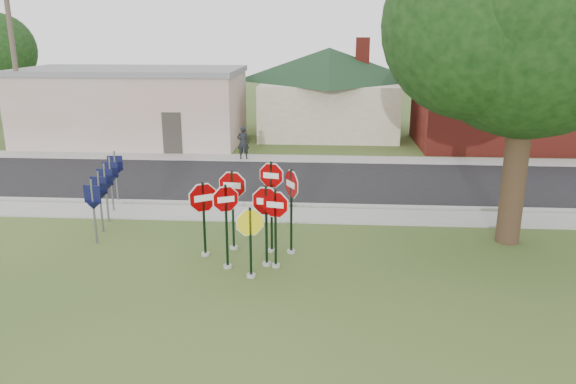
# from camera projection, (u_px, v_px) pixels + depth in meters

# --- Properties ---
(ground) EXTENTS (120.00, 120.00, 0.00)m
(ground) POSITION_uv_depth(u_px,v_px,m) (249.00, 284.00, 14.36)
(ground) COLOR #314A1C
(ground) RESTS_ON ground
(sidewalk_near) EXTENTS (60.00, 1.60, 0.06)m
(sidewalk_near) POSITION_uv_depth(u_px,v_px,m) (270.00, 214.00, 19.62)
(sidewalk_near) COLOR gray
(sidewalk_near) RESTS_ON ground
(road) EXTENTS (60.00, 7.00, 0.04)m
(road) POSITION_uv_depth(u_px,v_px,m) (281.00, 181.00, 23.93)
(road) COLOR black
(road) RESTS_ON ground
(sidewalk_far) EXTENTS (60.00, 1.60, 0.06)m
(sidewalk_far) POSITION_uv_depth(u_px,v_px,m) (288.00, 159.00, 28.05)
(sidewalk_far) COLOR gray
(sidewalk_far) RESTS_ON ground
(curb) EXTENTS (60.00, 0.20, 0.14)m
(curb) POSITION_uv_depth(u_px,v_px,m) (273.00, 205.00, 20.56)
(curb) COLOR gray
(curb) RESTS_ON ground
(stop_sign_center) EXTENTS (1.07, 0.24, 2.39)m
(stop_sign_center) POSITION_uv_depth(u_px,v_px,m) (266.00, 215.00, 15.07)
(stop_sign_center) COLOR gray
(stop_sign_center) RESTS_ON ground
(stop_sign_yellow) EXTENTS (0.95, 0.36, 2.01)m
(stop_sign_yellow) POSITION_uv_depth(u_px,v_px,m) (250.00, 235.00, 14.41)
(stop_sign_yellow) COLOR gray
(stop_sign_yellow) RESTS_ON ground
(stop_sign_left) EXTENTS (0.90, 0.44, 2.45)m
(stop_sign_left) POSITION_uv_depth(u_px,v_px,m) (226.00, 216.00, 14.90)
(stop_sign_left) COLOR gray
(stop_sign_left) RESTS_ON ground
(stop_sign_right) EXTENTS (0.99, 0.24, 2.29)m
(stop_sign_right) POSITION_uv_depth(u_px,v_px,m) (276.00, 219.00, 14.99)
(stop_sign_right) COLOR gray
(stop_sign_right) RESTS_ON ground
(stop_sign_back_right) EXTENTS (0.97, 0.26, 2.80)m
(stop_sign_back_right) POSITION_uv_depth(u_px,v_px,m) (271.00, 195.00, 15.93)
(stop_sign_back_right) COLOR gray
(stop_sign_back_right) RESTS_ON ground
(stop_sign_back_left) EXTENTS (1.10, 0.24, 2.51)m
(stop_sign_back_left) POSITION_uv_depth(u_px,v_px,m) (233.00, 199.00, 16.20)
(stop_sign_back_left) COLOR gray
(stop_sign_back_left) RESTS_ON ground
(stop_sign_far_right) EXTENTS (0.56, 0.97, 2.63)m
(stop_sign_far_right) POSITION_uv_depth(u_px,v_px,m) (291.00, 199.00, 15.88)
(stop_sign_far_right) COLOR gray
(stop_sign_far_right) RESTS_ON ground
(stop_sign_far_left) EXTENTS (0.98, 0.64, 2.31)m
(stop_sign_far_left) POSITION_uv_depth(u_px,v_px,m) (204.00, 209.00, 15.76)
(stop_sign_far_left) COLOR gray
(stop_sign_far_left) RESTS_ON ground
(route_sign_row) EXTENTS (1.43, 4.63, 2.00)m
(route_sign_row) POSITION_uv_depth(u_px,v_px,m) (106.00, 186.00, 18.68)
(route_sign_row) COLOR #59595E
(route_sign_row) RESTS_ON ground
(building_stucco) EXTENTS (12.20, 6.20, 4.20)m
(building_stucco) POSITION_uv_depth(u_px,v_px,m) (133.00, 105.00, 31.59)
(building_stucco) COLOR beige
(building_stucco) RESTS_ON ground
(building_house) EXTENTS (11.60, 11.60, 6.20)m
(building_house) POSITION_uv_depth(u_px,v_px,m) (329.00, 74.00, 34.28)
(building_house) COLOR beige
(building_house) RESTS_ON ground
(building_brick) EXTENTS (10.20, 6.20, 4.75)m
(building_brick) POSITION_uv_depth(u_px,v_px,m) (512.00, 103.00, 30.61)
(building_brick) COLOR maroon
(building_brick) RESTS_ON ground
(oak_tree) EXTENTS (10.44, 9.84, 10.08)m
(oak_tree) POSITION_uv_depth(u_px,v_px,m) (533.00, 14.00, 15.36)
(oak_tree) COLOR black
(oak_tree) RESTS_ON ground
(utility_pole_near) EXTENTS (2.20, 0.26, 9.50)m
(utility_pole_near) POSITION_uv_depth(u_px,v_px,m) (14.00, 56.00, 28.45)
(utility_pole_near) COLOR #4D4033
(utility_pole_near) RESTS_ON ground
(pedestrian) EXTENTS (0.63, 0.44, 1.64)m
(pedestrian) POSITION_uv_depth(u_px,v_px,m) (243.00, 143.00, 27.67)
(pedestrian) COLOR black
(pedestrian) RESTS_ON sidewalk_far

